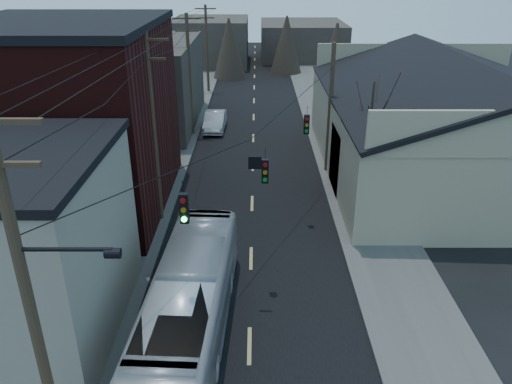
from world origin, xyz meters
TOP-DOWN VIEW (x-y plane):
  - road_surface at (0.00, 30.00)m, footprint 9.00×110.00m
  - sidewalk_left at (-6.50, 30.00)m, footprint 4.00×110.00m
  - sidewalk_right at (6.50, 30.00)m, footprint 4.00×110.00m
  - building_brick at (-10.00, 20.00)m, footprint 10.00×12.00m
  - building_left_far at (-9.50, 36.00)m, footprint 9.00×14.00m
  - warehouse at (13.00, 25.00)m, footprint 16.16×20.60m
  - building_far_left at (-6.00, 65.00)m, footprint 10.00×12.00m
  - building_far_right at (7.00, 70.00)m, footprint 12.00×14.00m
  - bare_tree at (6.50, 20.00)m, footprint 0.40×0.40m
  - utility_lines at (-3.11, 24.14)m, footprint 11.24×45.28m
  - bus at (-2.19, 8.51)m, footprint 3.08×10.97m
  - parked_car at (-3.24, 34.23)m, footprint 1.75×4.72m

SIDE VIEW (x-z plane):
  - road_surface at x=0.00m, z-range 0.00..0.02m
  - sidewalk_left at x=-6.50m, z-range 0.00..0.12m
  - sidewalk_right at x=6.50m, z-range 0.00..0.12m
  - parked_car at x=-3.24m, z-range 0.00..1.54m
  - bus at x=-2.19m, z-range 0.00..3.03m
  - building_far_right at x=7.00m, z-range 0.00..5.00m
  - warehouse at x=13.00m, z-range -1.17..6.56m
  - building_far_left at x=-6.00m, z-range 0.00..6.00m
  - building_left_far at x=-9.50m, z-range 0.00..7.00m
  - bare_tree at x=6.50m, z-range 0.00..7.20m
  - utility_lines at x=-3.11m, z-range -0.30..10.20m
  - building_brick at x=-10.00m, z-range 0.00..10.00m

